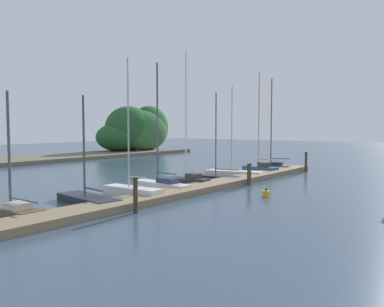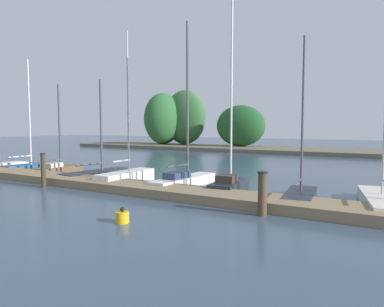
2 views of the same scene
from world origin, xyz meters
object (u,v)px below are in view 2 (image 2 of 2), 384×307
object	(u,v)px
sailboat_1	(30,165)
mooring_piling_2	(262,194)
mooring_piling_1	(43,170)
sailboat_7	(301,193)
sailboat_2	(59,167)
sailboat_6	(230,182)
sailboat_5	(185,178)
sailboat_3	(100,173)
channel_buoy_0	(122,217)
sailboat_8	(382,200)
sailboat_4	(128,175)

from	to	relation	value
sailboat_1	mooring_piling_2	distance (m)	16.51
mooring_piling_1	mooring_piling_2	size ratio (longest dim) A/B	1.13
sailboat_7	sailboat_2	bearing A→B (deg)	79.89
sailboat_6	mooring_piling_1	xyz separation A→B (m)	(-7.75, -3.19, 0.34)
sailboat_5	sailboat_6	world-z (taller)	sailboat_6
sailboat_5	mooring_piling_2	xyz separation A→B (m)	(4.82, -3.28, 0.28)
sailboat_3	channel_buoy_0	distance (m)	9.28
sailboat_3	sailboat_8	size ratio (longest dim) A/B	0.78
sailboat_5	channel_buoy_0	size ratio (longest dim) A/B	16.37
sailboat_2	sailboat_4	size ratio (longest dim) A/B	0.72
sailboat_5	mooring_piling_2	distance (m)	5.84
sailboat_7	mooring_piling_1	distance (m)	11.13
sailboat_6	channel_buoy_0	xyz separation A→B (m)	(-0.69, -5.83, -0.26)
sailboat_8	channel_buoy_0	size ratio (longest dim) A/B	14.73
sailboat_8	mooring_piling_2	size ratio (longest dim) A/B	4.90
sailboat_3	sailboat_5	distance (m)	5.36
sailboat_3	sailboat_5	bearing A→B (deg)	-82.48
sailboat_1	sailboat_5	size ratio (longest dim) A/B	0.92
sailboat_7	sailboat_8	world-z (taller)	sailboat_8
sailboat_3	sailboat_7	xyz separation A→B (m)	(10.67, -0.49, 0.01)
sailboat_2	sailboat_3	size ratio (longest dim) A/B	1.00
sailboat_7	sailboat_8	distance (m)	2.66
sailboat_5	sailboat_8	size ratio (longest dim) A/B	1.11
sailboat_1	sailboat_2	bearing A→B (deg)	-77.43
sailboat_1	sailboat_3	bearing A→B (deg)	-82.24
sailboat_3	mooring_piling_1	world-z (taller)	sailboat_3
sailboat_1	sailboat_2	world-z (taller)	sailboat_1
sailboat_1	sailboat_5	bearing A→B (deg)	-82.28
sailboat_2	sailboat_6	size ratio (longest dim) A/B	0.62
channel_buoy_0	sailboat_5	bearing A→B (deg)	105.19
sailboat_1	sailboat_5	distance (m)	11.36
sailboat_1	sailboat_2	size ratio (longest dim) A/B	1.31
sailboat_3	sailboat_7	bearing A→B (deg)	-85.10
sailboat_2	mooring_piling_1	distance (m)	5.09
sailboat_8	mooring_piling_1	size ratio (longest dim) A/B	4.35
sailboat_5	sailboat_1	bearing A→B (deg)	94.24
sailboat_3	sailboat_8	world-z (taller)	sailboat_8
sailboat_1	sailboat_3	world-z (taller)	sailboat_1
sailboat_1	sailboat_4	size ratio (longest dim) A/B	0.94
sailboat_1	sailboat_6	distance (m)	13.71
sailboat_1	sailboat_8	distance (m)	19.32
channel_buoy_0	sailboat_4	bearing A→B (deg)	129.81
sailboat_3	sailboat_8	xyz separation A→B (m)	(13.31, -0.16, 0.00)
sailboat_6	mooring_piling_2	bearing A→B (deg)	-146.47
sailboat_4	sailboat_3	bearing A→B (deg)	75.04
sailboat_7	mooring_piling_1	size ratio (longest dim) A/B	3.90
sailboat_2	sailboat_7	size ratio (longest dim) A/B	0.87
sailboat_5	mooring_piling_1	size ratio (longest dim) A/B	4.83
sailboat_8	mooring_piling_2	xyz separation A→B (m)	(-3.14, -3.12, 0.42)
sailboat_1	sailboat_2	xyz separation A→B (m)	(2.42, 0.21, -0.01)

